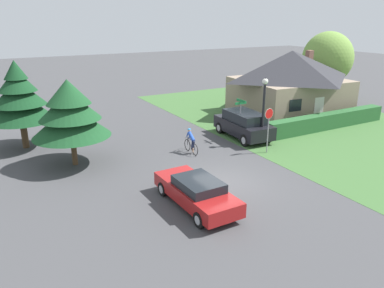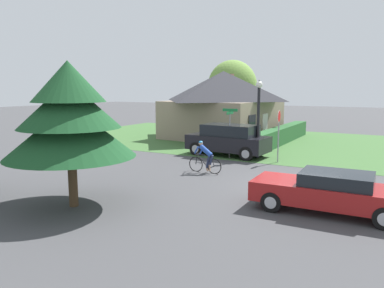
{
  "view_description": "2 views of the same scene",
  "coord_description": "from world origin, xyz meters",
  "px_view_note": "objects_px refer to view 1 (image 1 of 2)",
  "views": [
    {
      "loc": [
        -9.74,
        -14.07,
        7.82
      ],
      "look_at": [
        -0.17,
        2.99,
        1.17
      ],
      "focal_mm": 35.0,
      "sensor_mm": 36.0,
      "label": 1
    },
    {
      "loc": [
        -14.45,
        -3.24,
        3.89
      ],
      "look_at": [
        -1.05,
        4.34,
        1.59
      ],
      "focal_mm": 35.0,
      "sensor_mm": 36.0,
      "label": 2
    }
  ],
  "objects_px": {
    "sedan_left_lane": "(196,192)",
    "stop_sign": "(269,122)",
    "street_name_sign": "(240,112)",
    "cyclist": "(191,141)",
    "street_lamp": "(264,103)",
    "conifer_tall_near": "(70,112)",
    "conifer_tall_far": "(19,98)",
    "parked_suv_right": "(244,124)",
    "cottage_house": "(290,81)",
    "deciduous_tree_right": "(327,58)"
  },
  "relations": [
    {
      "from": "parked_suv_right",
      "to": "stop_sign",
      "type": "distance_m",
      "value": 3.28
    },
    {
      "from": "street_lamp",
      "to": "street_name_sign",
      "type": "bearing_deg",
      "value": 118.5
    },
    {
      "from": "street_lamp",
      "to": "deciduous_tree_right",
      "type": "distance_m",
      "value": 16.07
    },
    {
      "from": "stop_sign",
      "to": "street_name_sign",
      "type": "relative_size",
      "value": 0.99
    },
    {
      "from": "stop_sign",
      "to": "conifer_tall_near",
      "type": "relative_size",
      "value": 0.58
    },
    {
      "from": "conifer_tall_near",
      "to": "street_lamp",
      "type": "bearing_deg",
      "value": -11.74
    },
    {
      "from": "cottage_house",
      "to": "cyclist",
      "type": "distance_m",
      "value": 13.24
    },
    {
      "from": "cottage_house",
      "to": "cyclist",
      "type": "relative_size",
      "value": 5.58
    },
    {
      "from": "parked_suv_right",
      "to": "conifer_tall_near",
      "type": "relative_size",
      "value": 1.01
    },
    {
      "from": "cottage_house",
      "to": "street_name_sign",
      "type": "relative_size",
      "value": 3.42
    },
    {
      "from": "cyclist",
      "to": "conifer_tall_far",
      "type": "height_order",
      "value": "conifer_tall_far"
    },
    {
      "from": "parked_suv_right",
      "to": "conifer_tall_near",
      "type": "xyz_separation_m",
      "value": [
        -11.15,
        0.64,
        2.05
      ]
    },
    {
      "from": "cyclist",
      "to": "stop_sign",
      "type": "distance_m",
      "value": 4.75
    },
    {
      "from": "stop_sign",
      "to": "conifer_tall_near",
      "type": "bearing_deg",
      "value": -23.9
    },
    {
      "from": "street_lamp",
      "to": "sedan_left_lane",
      "type": "bearing_deg",
      "value": -146.56
    },
    {
      "from": "conifer_tall_near",
      "to": "cyclist",
      "type": "bearing_deg",
      "value": -12.84
    },
    {
      "from": "sedan_left_lane",
      "to": "conifer_tall_far",
      "type": "height_order",
      "value": "conifer_tall_far"
    },
    {
      "from": "cottage_house",
      "to": "street_lamp",
      "type": "relative_size",
      "value": 2.18
    },
    {
      "from": "street_name_sign",
      "to": "conifer_tall_far",
      "type": "bearing_deg",
      "value": 156.82
    },
    {
      "from": "parked_suv_right",
      "to": "street_lamp",
      "type": "relative_size",
      "value": 1.1
    },
    {
      "from": "cottage_house",
      "to": "conifer_tall_near",
      "type": "distance_m",
      "value": 19.07
    },
    {
      "from": "conifer_tall_near",
      "to": "conifer_tall_far",
      "type": "height_order",
      "value": "conifer_tall_far"
    },
    {
      "from": "parked_suv_right",
      "to": "street_name_sign",
      "type": "bearing_deg",
      "value": 123.74
    },
    {
      "from": "street_lamp",
      "to": "parked_suv_right",
      "type": "bearing_deg",
      "value": 96.33
    },
    {
      "from": "deciduous_tree_right",
      "to": "street_name_sign",
      "type": "bearing_deg",
      "value": -156.96
    },
    {
      "from": "parked_suv_right",
      "to": "deciduous_tree_right",
      "type": "distance_m",
      "value": 15.76
    },
    {
      "from": "sedan_left_lane",
      "to": "conifer_tall_near",
      "type": "bearing_deg",
      "value": 23.54
    },
    {
      "from": "street_name_sign",
      "to": "conifer_tall_far",
      "type": "xyz_separation_m",
      "value": [
        -12.63,
        5.41,
        1.28
      ]
    },
    {
      "from": "conifer_tall_far",
      "to": "stop_sign",
      "type": "bearing_deg",
      "value": -32.84
    },
    {
      "from": "sedan_left_lane",
      "to": "cyclist",
      "type": "distance_m",
      "value": 6.79
    },
    {
      "from": "sedan_left_lane",
      "to": "deciduous_tree_right",
      "type": "xyz_separation_m",
      "value": [
        21.9,
        12.86,
        3.41
      ]
    },
    {
      "from": "street_lamp",
      "to": "deciduous_tree_right",
      "type": "relative_size",
      "value": 0.66
    },
    {
      "from": "cyclist",
      "to": "stop_sign",
      "type": "relative_size",
      "value": 0.62
    },
    {
      "from": "sedan_left_lane",
      "to": "street_lamp",
      "type": "distance_m",
      "value": 9.63
    },
    {
      "from": "cyclist",
      "to": "deciduous_tree_right",
      "type": "distance_m",
      "value": 20.28
    },
    {
      "from": "sedan_left_lane",
      "to": "cyclist",
      "type": "bearing_deg",
      "value": -28.53
    },
    {
      "from": "conifer_tall_far",
      "to": "conifer_tall_near",
      "type": "bearing_deg",
      "value": -65.24
    },
    {
      "from": "cottage_house",
      "to": "deciduous_tree_right",
      "type": "height_order",
      "value": "deciduous_tree_right"
    },
    {
      "from": "sedan_left_lane",
      "to": "street_name_sign",
      "type": "bearing_deg",
      "value": -48.51
    },
    {
      "from": "stop_sign",
      "to": "street_name_sign",
      "type": "bearing_deg",
      "value": -93.82
    },
    {
      "from": "conifer_tall_near",
      "to": "cottage_house",
      "type": "bearing_deg",
      "value": 9.77
    },
    {
      "from": "parked_suv_right",
      "to": "street_lamp",
      "type": "height_order",
      "value": "street_lamp"
    },
    {
      "from": "cyclist",
      "to": "stop_sign",
      "type": "xyz_separation_m",
      "value": [
        4.02,
        -2.23,
        1.19
      ]
    },
    {
      "from": "sedan_left_lane",
      "to": "stop_sign",
      "type": "xyz_separation_m",
      "value": [
        7.13,
        3.8,
        1.23
      ]
    },
    {
      "from": "cottage_house",
      "to": "stop_sign",
      "type": "distance_m",
      "value": 10.77
    },
    {
      "from": "stop_sign",
      "to": "cyclist",
      "type": "bearing_deg",
      "value": -33.54
    },
    {
      "from": "sedan_left_lane",
      "to": "street_name_sign",
      "type": "xyz_separation_m",
      "value": [
        7.1,
        6.57,
        1.24
      ]
    },
    {
      "from": "stop_sign",
      "to": "deciduous_tree_right",
      "type": "xyz_separation_m",
      "value": [
        14.77,
        9.06,
        2.18
      ]
    },
    {
      "from": "sedan_left_lane",
      "to": "deciduous_tree_right",
      "type": "distance_m",
      "value": 25.63
    },
    {
      "from": "cyclist",
      "to": "deciduous_tree_right",
      "type": "bearing_deg",
      "value": -69.11
    }
  ]
}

